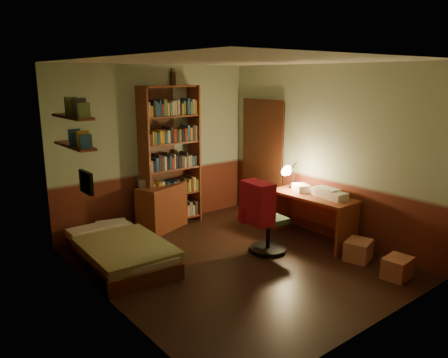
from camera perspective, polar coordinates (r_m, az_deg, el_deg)
floor at (r=5.93m, az=1.54°, el=-10.94°), size 3.50×4.00×0.02m
ceiling at (r=5.40m, az=1.72°, el=15.28°), size 3.50×4.00×0.02m
wall_back at (r=7.14m, az=-8.88°, el=4.11°), size 3.50×0.02×2.60m
wall_left at (r=4.61m, az=-15.32°, el=-1.30°), size 0.02×4.00×2.60m
wall_right at (r=6.77m, az=13.08°, el=3.42°), size 0.02×4.00×2.60m
wall_front at (r=4.24m, az=19.51°, el=-2.88°), size 3.50×0.02×2.60m
doorway at (r=7.65m, az=5.15°, el=2.55°), size 0.06×0.90×2.00m
door_trim at (r=7.63m, az=4.96°, el=2.52°), size 0.02×0.98×2.08m
bed at (r=5.99m, az=-13.45°, el=-8.23°), size 1.10×1.84×0.52m
dresser at (r=7.11m, az=-8.11°, el=-3.66°), size 0.91×0.66×0.73m
mini_stereo at (r=7.00m, az=-10.28°, el=-0.39°), size 0.27×0.24×0.12m
bookshelf at (r=7.12m, az=-7.02°, el=2.83°), size 1.00×0.40×2.28m
bottle_left at (r=7.17m, az=-6.79°, el=12.91°), size 0.07×0.07×0.21m
bottle_right at (r=7.19m, az=-6.53°, el=12.91°), size 0.07×0.07×0.21m
desk at (r=6.71m, az=11.42°, el=-4.94°), size 0.59×1.33×0.70m
paper_stack at (r=6.78m, az=10.04°, el=-1.14°), size 0.28×0.32×0.11m
desk_lamp at (r=6.91m, az=9.05°, el=0.98°), size 0.18×0.18×0.53m
office_chair at (r=6.15m, az=5.82°, el=-5.51°), size 0.48×0.43×0.89m
red_jacket at (r=6.14m, az=5.67°, el=1.53°), size 0.34×0.52×0.57m
wall_shelf_lower at (r=5.60m, az=-18.93°, el=4.13°), size 0.20×0.90×0.03m
wall_shelf_upper at (r=5.56m, az=-19.20°, el=7.69°), size 0.20×0.90×0.03m
framed_picture at (r=5.18m, az=-17.56°, el=-0.43°), size 0.04×0.32×0.26m
cardboard_box_a at (r=5.86m, az=21.71°, el=-10.72°), size 0.37×0.31×0.26m
cardboard_box_b at (r=6.24m, az=17.13°, el=-8.86°), size 0.45×0.41×0.27m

